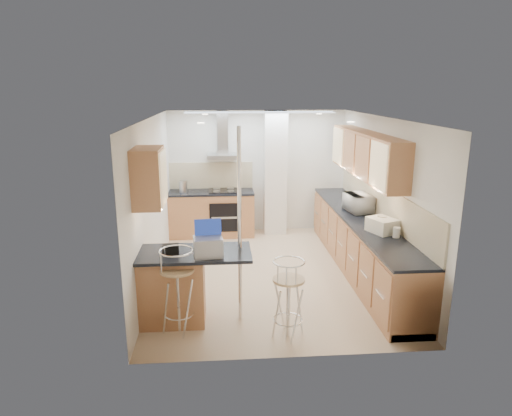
{
  "coord_description": "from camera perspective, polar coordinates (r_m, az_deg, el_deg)",
  "views": [
    {
      "loc": [
        -0.75,
        -6.88,
        2.94
      ],
      "look_at": [
        -0.2,
        0.2,
        1.06
      ],
      "focal_mm": 32.0,
      "sensor_mm": 36.0,
      "label": 1
    }
  ],
  "objects": [
    {
      "name": "laptop",
      "position": [
        5.6,
        -6.0,
        -4.87
      ],
      "size": [
        0.37,
        0.3,
        0.24
      ],
      "primitive_type": "cube",
      "rotation": [
        0.0,
        0.0,
        0.11
      ],
      "color": "gray",
      "rests_on": "peninsula"
    },
    {
      "name": "jar_b",
      "position": [
        7.88,
        12.67,
        0.18
      ],
      "size": [
        0.13,
        0.13,
        0.15
      ],
      "primitive_type": "cylinder",
      "rotation": [
        0.0,
        0.0,
        0.18
      ],
      "color": "white",
      "rests_on": "right_counter"
    },
    {
      "name": "microwave",
      "position": [
        7.81,
        12.72,
        0.62
      ],
      "size": [
        0.44,
        0.59,
        0.3
      ],
      "primitive_type": "imported",
      "rotation": [
        0.0,
        0.0,
        1.72
      ],
      "color": "white",
      "rests_on": "right_counter"
    },
    {
      "name": "ground",
      "position": [
        7.52,
        1.62,
        -8.17
      ],
      "size": [
        4.8,
        4.8,
        0.0
      ],
      "primitive_type": "plane",
      "color": "beige",
      "rests_on": "ground"
    },
    {
      "name": "back_counter",
      "position": [
        9.32,
        -5.55,
        -0.65
      ],
      "size": [
        1.7,
        0.63,
        0.92
      ],
      "color": "#B46E48",
      "rests_on": "ground"
    },
    {
      "name": "bread_bin",
      "position": [
        6.79,
        15.49,
        -2.1
      ],
      "size": [
        0.44,
        0.48,
        0.21
      ],
      "primitive_type": "cube",
      "rotation": [
        0.0,
        0.0,
        0.39
      ],
      "color": "white",
      "rests_on": "right_counter"
    },
    {
      "name": "peninsula",
      "position": [
        5.98,
        -7.78,
        -9.65
      ],
      "size": [
        1.47,
        0.72,
        0.94
      ],
      "color": "#B46E48",
      "rests_on": "ground"
    },
    {
      "name": "room_shell",
      "position": [
        7.47,
        3.88,
        4.02
      ],
      "size": [
        3.64,
        4.84,
        2.51
      ],
      "color": "silver",
      "rests_on": "ground"
    },
    {
      "name": "bag",
      "position": [
        5.79,
        -10.63,
        -5.06
      ],
      "size": [
        0.21,
        0.16,
        0.11
      ],
      "primitive_type": "cube",
      "rotation": [
        0.0,
        0.0,
        0.06
      ],
      "color": "black",
      "rests_on": "peninsula"
    },
    {
      "name": "bar_stool_end",
      "position": [
        5.56,
        4.06,
        -11.27
      ],
      "size": [
        0.51,
        0.51,
        0.99
      ],
      "primitive_type": null,
      "rotation": [
        0.0,
        0.0,
        1.27
      ],
      "color": "tan",
      "rests_on": "ground"
    },
    {
      "name": "jar_a",
      "position": [
        8.01,
        12.58,
        0.54
      ],
      "size": [
        0.14,
        0.14,
        0.18
      ],
      "primitive_type": "cylinder",
      "rotation": [
        0.0,
        0.0,
        -0.17
      ],
      "color": "white",
      "rests_on": "right_counter"
    },
    {
      "name": "jar_c",
      "position": [
        6.89,
        15.43,
        -1.81
      ],
      "size": [
        0.14,
        0.14,
        0.22
      ],
      "primitive_type": "cylinder",
      "rotation": [
        0.0,
        0.0,
        0.03
      ],
      "color": "beige",
      "rests_on": "right_counter"
    },
    {
      "name": "kettle",
      "position": [
        9.15,
        -9.08,
        2.67
      ],
      "size": [
        0.16,
        0.16,
        0.24
      ],
      "primitive_type": "cylinder",
      "color": "#ACAFB1",
      "rests_on": "back_counter"
    },
    {
      "name": "jar_d",
      "position": [
        6.62,
        17.15,
        -2.93
      ],
      "size": [
        0.12,
        0.12,
        0.15
      ],
      "primitive_type": "cylinder",
      "rotation": [
        0.0,
        0.0,
        0.27
      ],
      "color": "white",
      "rests_on": "right_counter"
    },
    {
      "name": "bar_stool_near",
      "position": [
        5.73,
        -9.71,
        -10.15
      ],
      "size": [
        0.48,
        0.48,
        1.08
      ],
      "primitive_type": null,
      "rotation": [
        0.0,
        0.0,
        -0.09
      ],
      "color": "tan",
      "rests_on": "ground"
    },
    {
      "name": "right_counter",
      "position": [
        7.65,
        12.92,
        -4.44
      ],
      "size": [
        0.63,
        4.4,
        0.92
      ],
      "color": "#B46E48",
      "rests_on": "ground"
    }
  ]
}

